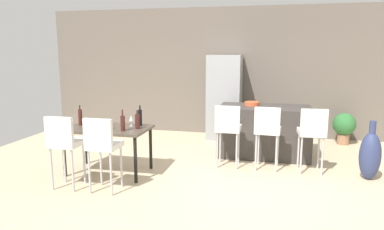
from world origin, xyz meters
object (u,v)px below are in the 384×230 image
wine_bottle_far (123,123)px  bar_chair_middle (268,128)px  dining_table (108,132)px  refrigerator (225,97)px  wine_bottle_left (137,121)px  potted_plant (344,126)px  bar_chair_left (228,126)px  fruit_bowl (252,104)px  wine_glass_end (131,118)px  wine_glass_corner (85,121)px  wine_glass_middle (109,121)px  bar_chair_right (312,130)px  wine_bottle_near (140,117)px  floor_vase (370,155)px  dining_chair_far (102,143)px  kitchen_island (264,131)px  wine_bottle_right (80,117)px  dining_chair_near (64,140)px

wine_bottle_far → bar_chair_middle: bearing=22.8°
dining_table → refrigerator: size_ratio=0.70×
wine_bottle_left → potted_plant: size_ratio=0.44×
bar_chair_left → fruit_bowl: (0.32, 0.91, 0.26)m
wine_bottle_far → wine_glass_end: 0.35m
bar_chair_middle → wine_glass_corner: bar_chair_middle is taller
wine_glass_end → refrigerator: size_ratio=0.09×
wine_glass_middle → bar_chair_right: bearing=15.1°
dining_table → wine_bottle_near: bearing=27.4°
fruit_bowl → floor_vase: (1.84, -1.01, -0.58)m
bar_chair_left → wine_bottle_near: wine_bottle_near is taller
wine_bottle_near → floor_vase: size_ratio=0.37×
dining_chair_far → wine_glass_end: (0.03, 0.93, 0.17)m
refrigerator → potted_plant: (2.51, -0.01, -0.53)m
dining_table → wine_glass_corner: wine_glass_corner is taller
kitchen_island → bar_chair_middle: 0.86m
wine_bottle_left → wine_glass_end: bearing=136.0°
wine_bottle_right → wine_glass_end: 0.83m
dining_chair_far → wine_bottle_far: wine_bottle_far is taller
wine_bottle_far → floor_vase: size_ratio=0.36×
potted_plant → refrigerator: bearing=179.8°
bar_chair_right → wine_bottle_left: (-2.64, -0.70, 0.16)m
dining_chair_near → fruit_bowl: (2.42, 2.38, 0.26)m
dining_chair_near → potted_plant: bearing=39.2°
kitchen_island → wine_bottle_left: (-1.88, -1.53, 0.40)m
wine_glass_middle → bar_chair_left: bearing=25.6°
refrigerator → fruit_bowl: bearing=-58.9°
dining_chair_near → dining_chair_far: 0.58m
wine_bottle_left → wine_bottle_right: bearing=178.1°
kitchen_island → wine_bottle_right: wine_bottle_right is taller
bar_chair_middle → wine_bottle_right: 3.02m
bar_chair_left → potted_plant: (2.17, 2.01, -0.31)m
kitchen_island → floor_vase: bearing=-30.1°
bar_chair_right → fruit_bowl: bar_chair_right is taller
wine_bottle_right → dining_table: bearing=-5.3°
bar_chair_middle → wine_bottle_right: wine_bottle_right is taller
wine_glass_corner → refrigerator: (1.73, 2.94, 0.06)m
dining_chair_near → wine_bottle_right: bearing=104.8°
dining_chair_near → floor_vase: 4.48m
wine_bottle_near → wine_glass_end: size_ratio=1.89×
wine_glass_middle → refrigerator: refrigerator is taller
dining_chair_near → refrigerator: size_ratio=0.57×
dining_chair_near → floor_vase: (4.26, 1.37, -0.32)m
wine_glass_middle → wine_glass_end: (0.23, 0.29, 0.00)m
dining_table → floor_vase: floor_vase is taller
wine_glass_end → potted_plant: 4.47m
dining_chair_far → wine_glass_middle: size_ratio=6.03×
dining_chair_near → wine_bottle_left: (0.78, 0.76, 0.16)m
wine_glass_corner → wine_bottle_near: bearing=31.3°
fruit_bowl → potted_plant: size_ratio=0.41×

